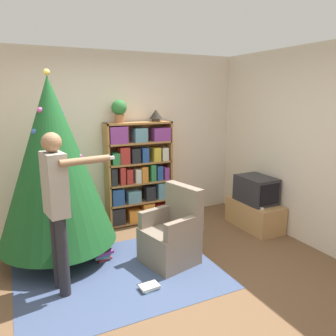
{
  "coord_description": "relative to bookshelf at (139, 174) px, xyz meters",
  "views": [
    {
      "loc": [
        -1.23,
        -2.84,
        1.97
      ],
      "look_at": [
        0.58,
        0.86,
        1.05
      ],
      "focal_mm": 35.0,
      "sensor_mm": 36.0,
      "label": 1
    }
  ],
  "objects": [
    {
      "name": "ground_plane",
      "position": [
        -0.5,
        -1.75,
        -0.77
      ],
      "size": [
        14.0,
        14.0,
        0.0
      ],
      "primitive_type": "plane",
      "color": "brown"
    },
    {
      "name": "wall_back",
      "position": [
        -0.5,
        0.21,
        0.53
      ],
      "size": [
        8.0,
        0.1,
        2.6
      ],
      "color": "beige",
      "rests_on": "ground_plane"
    },
    {
      "name": "wall_right",
      "position": [
        1.79,
        -1.75,
        0.53
      ],
      "size": [
        0.1,
        8.0,
        2.6
      ],
      "color": "beige",
      "rests_on": "ground_plane"
    },
    {
      "name": "area_rug",
      "position": [
        -0.76,
        -1.38,
        -0.77
      ],
      "size": [
        2.19,
        1.64,
        0.01
      ],
      "color": "#3D4C70",
      "rests_on": "ground_plane"
    },
    {
      "name": "bookshelf",
      "position": [
        0.0,
        0.0,
        0.0
      ],
      "size": [
        1.03,
        0.26,
        1.58
      ],
      "color": "#A8703D",
      "rests_on": "ground_plane"
    },
    {
      "name": "tv_stand",
      "position": [
        1.49,
        -0.96,
        -0.57
      ],
      "size": [
        0.45,
        0.88,
        0.4
      ],
      "color": "tan",
      "rests_on": "ground_plane"
    },
    {
      "name": "television",
      "position": [
        1.49,
        -0.96,
        -0.18
      ],
      "size": [
        0.42,
        0.58,
        0.39
      ],
      "color": "#28282D",
      "rests_on": "tv_stand"
    },
    {
      "name": "game_remote",
      "position": [
        1.36,
        -1.22,
        -0.36
      ],
      "size": [
        0.04,
        0.12,
        0.02
      ],
      "color": "white",
      "rests_on": "tv_stand"
    },
    {
      "name": "christmas_tree",
      "position": [
        -1.3,
        -0.65,
        0.43
      ],
      "size": [
        1.38,
        1.38,
        2.25
      ],
      "color": "#4C3323",
      "rests_on": "ground_plane"
    },
    {
      "name": "armchair",
      "position": [
        -0.1,
        -1.35,
        -0.45
      ],
      "size": [
        0.69,
        0.68,
        0.92
      ],
      "rotation": [
        0.0,
        0.0,
        -1.33
      ],
      "color": "#7A6B5B",
      "rests_on": "ground_plane"
    },
    {
      "name": "standing_person",
      "position": [
        -1.38,
        -1.4,
        0.2
      ],
      "size": [
        0.68,
        0.46,
        1.64
      ],
      "rotation": [
        0.0,
        0.0,
        -1.42
      ],
      "color": "#232328",
      "rests_on": "ground_plane"
    },
    {
      "name": "potted_plant",
      "position": [
        -0.27,
        0.01,
        0.99
      ],
      "size": [
        0.22,
        0.22,
        0.33
      ],
      "color": "#935B38",
      "rests_on": "bookshelf"
    },
    {
      "name": "table_lamp",
      "position": [
        0.3,
        0.01,
        0.9
      ],
      "size": [
        0.2,
        0.2,
        0.18
      ],
      "color": "#473828",
      "rests_on": "bookshelf"
    },
    {
      "name": "book_pile_near_tree",
      "position": [
        -0.84,
        -0.95,
        -0.71
      ],
      "size": [
        0.24,
        0.2,
        0.12
      ],
      "color": "#B22D28",
      "rests_on": "ground_plane"
    },
    {
      "name": "book_pile_by_chair",
      "position": [
        -0.58,
        -1.78,
        -0.75
      ],
      "size": [
        0.21,
        0.16,
        0.05
      ],
      "color": "#5B899E",
      "rests_on": "ground_plane"
    }
  ]
}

